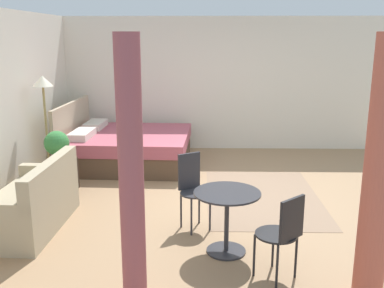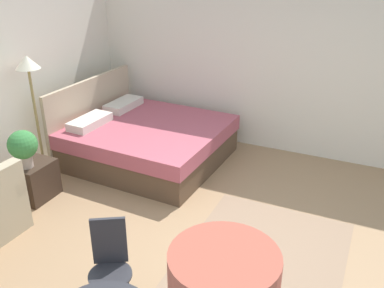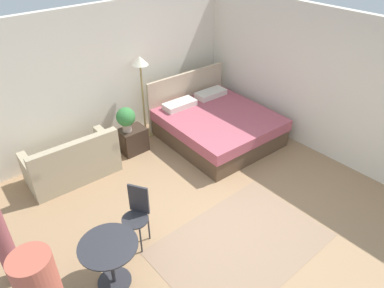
# 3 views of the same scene
# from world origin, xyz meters

# --- Properties ---
(ground_plane) EXTENTS (8.74, 9.42, 0.02)m
(ground_plane) POSITION_xyz_m (0.00, 0.00, -0.01)
(ground_plane) COLOR #9E7A56
(wall_back) EXTENTS (8.74, 0.12, 2.66)m
(wall_back) POSITION_xyz_m (0.00, 3.21, 1.33)
(wall_back) COLOR silver
(wall_back) RESTS_ON ground
(wall_right) EXTENTS (0.12, 6.42, 2.66)m
(wall_right) POSITION_xyz_m (2.87, 0.00, 1.33)
(wall_right) COLOR silver
(wall_right) RESTS_ON ground
(area_rug) EXTENTS (2.37, 1.61, 0.01)m
(area_rug) POSITION_xyz_m (-0.02, -0.48, 0.00)
(area_rug) COLOR #93755B
(area_rug) RESTS_ON ground
(bed) EXTENTS (2.03, 2.21, 1.13)m
(bed) POSITION_xyz_m (1.63, 1.78, 0.31)
(bed) COLOR brown
(bed) RESTS_ON ground
(couch) EXTENTS (1.54, 0.82, 0.85)m
(couch) POSITION_xyz_m (-1.14, 2.47, 0.30)
(couch) COLOR tan
(couch) RESTS_ON ground
(nightstand) EXTENTS (0.50, 0.38, 0.49)m
(nightstand) POSITION_xyz_m (0.10, 2.49, 0.24)
(nightstand) COLOR #38281E
(nightstand) RESTS_ON ground
(potted_plant) EXTENTS (0.35, 0.35, 0.48)m
(potted_plant) POSITION_xyz_m (-0.00, 2.49, 0.77)
(potted_plant) COLOR tan
(potted_plant) RESTS_ON nightstand
(floor_lamp) EXTENTS (0.31, 0.31, 1.69)m
(floor_lamp) POSITION_xyz_m (0.62, 2.85, 1.38)
(floor_lamp) COLOR #99844C
(floor_lamp) RESTS_ON ground
(balcony_table) EXTENTS (0.71, 0.71, 0.69)m
(balcony_table) POSITION_xyz_m (-1.70, 0.14, 0.48)
(balcony_table) COLOR #2D2D33
(balcony_table) RESTS_ON ground
(cafe_chair_near_couch) EXTENTS (0.50, 0.50, 0.92)m
(cafe_chair_near_couch) POSITION_xyz_m (-1.06, 0.52, 0.55)
(cafe_chair_near_couch) COLOR #2D2D33
(cafe_chair_near_couch) RESTS_ON ground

